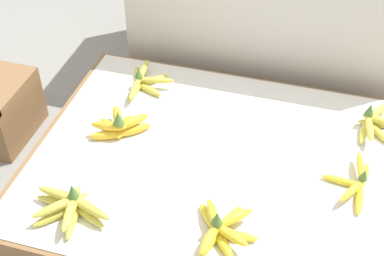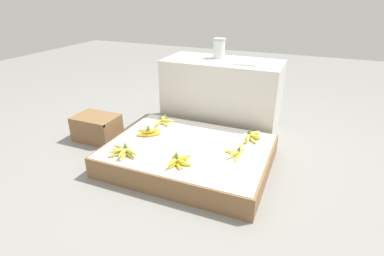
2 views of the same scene
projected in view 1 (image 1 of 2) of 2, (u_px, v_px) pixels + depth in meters
ground_plane at (226, 199)px, 1.81m from camera, size 10.00×10.00×0.00m
display_platform at (227, 181)px, 1.75m from camera, size 1.26×0.95×0.17m
banana_bunch_front_left at (71, 206)px, 1.52m from camera, size 0.25×0.17×0.10m
banana_bunch_front_midleft at (221, 228)px, 1.46m from camera, size 0.20×0.22×0.10m
banana_bunch_middle_left at (119, 126)px, 1.77m from camera, size 0.19×0.16×0.11m
banana_bunch_middle_midright at (356, 182)px, 1.60m from camera, size 0.15×0.24×0.08m
banana_bunch_back_left at (144, 82)px, 1.97m from camera, size 0.19×0.25×0.09m
banana_bunch_back_midright at (375, 122)px, 1.80m from camera, size 0.14×0.24×0.09m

